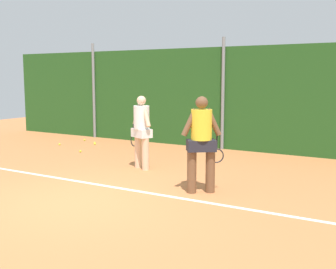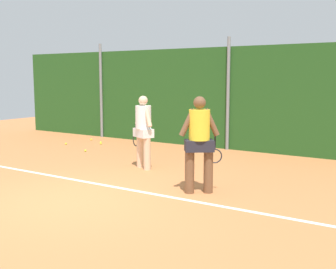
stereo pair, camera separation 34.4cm
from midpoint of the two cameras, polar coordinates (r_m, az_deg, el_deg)
ground_plane at (r=9.33m, az=-2.93°, el=-5.96°), size 26.93×26.93×0.00m
hedge_fence_backdrop at (r=13.17m, az=9.07°, el=4.77°), size 17.51×0.25×3.10m
fence_post_left at (r=15.75m, az=-8.32°, el=5.78°), size 0.10×0.10×3.38m
fence_post_center at (r=13.00m, az=8.77°, el=5.37°), size 0.10×0.10×3.38m
court_baseline_paint at (r=8.70m, az=-6.07°, el=-6.98°), size 12.79×0.10×0.01m
player_foreground_near at (r=8.07m, az=5.44°, el=-0.66°), size 0.66×0.61×1.85m
player_midcourt at (r=10.21m, az=-2.36°, el=0.85°), size 0.77×0.49×1.76m
tennis_ball_0 at (r=12.83m, az=-10.23°, el=-2.14°), size 0.07×0.07×0.07m
tennis_ball_1 at (r=14.29m, az=-12.81°, el=-1.21°), size 0.07×0.07×0.07m
tennis_ball_3 at (r=14.12m, az=-8.28°, el=-1.20°), size 0.07×0.07×0.07m
tennis_ball_5 at (r=14.37m, az=-8.30°, el=-1.04°), size 0.07×0.07×0.07m
tennis_ball_7 at (r=15.08m, az=-9.57°, el=-0.66°), size 0.07×0.07×0.07m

